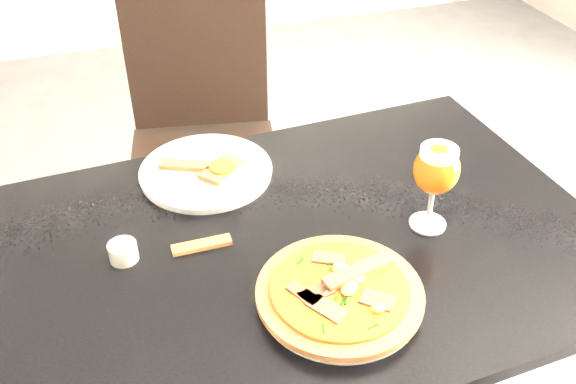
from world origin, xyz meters
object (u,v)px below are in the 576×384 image
object	(u,v)px
dining_table	(296,274)
pizza	(340,291)
chair_far	(203,141)
beer_glass	(436,170)

from	to	relation	value
dining_table	pizza	bearing A→B (deg)	-86.56
chair_far	pizza	world-z (taller)	chair_far
dining_table	pizza	xyz separation A→B (m)	(0.02, -0.17, 0.11)
dining_table	beer_glass	distance (m)	0.35
dining_table	pizza	distance (m)	0.21
dining_table	pizza	size ratio (longest dim) A/B	4.25
chair_far	pizza	distance (m)	0.97
pizza	beer_glass	bearing A→B (deg)	29.01
pizza	beer_glass	distance (m)	0.30
chair_far	dining_table	bearing A→B (deg)	-76.41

